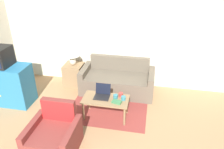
# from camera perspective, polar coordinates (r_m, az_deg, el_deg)

# --- Properties ---
(wall_back) EXTENTS (6.59, 0.06, 2.60)m
(wall_back) POSITION_cam_1_polar(r_m,az_deg,el_deg) (5.51, 0.12, 10.12)
(wall_back) COLOR silver
(wall_back) RESTS_ON ground_plane
(rug) EXTENTS (1.71, 1.80, 0.01)m
(rug) POSITION_cam_1_polar(r_m,az_deg,el_deg) (5.17, -0.36, -7.32)
(rug) COLOR brown
(rug) RESTS_ON ground_plane
(couch) EXTENTS (1.79, 0.82, 0.82)m
(couch) POSITION_cam_1_polar(r_m,az_deg,el_deg) (5.50, 1.49, -1.71)
(couch) COLOR #665B4C
(couch) RESTS_ON ground_plane
(armchair) EXTENTS (0.81, 0.78, 0.84)m
(armchair) POSITION_cam_1_polar(r_m,az_deg,el_deg) (4.05, -14.77, -15.40)
(armchair) COLOR brown
(armchair) RESTS_ON ground_plane
(tv_dresser) EXTENTS (1.12, 0.56, 0.94)m
(tv_dresser) POSITION_cam_1_polar(r_m,az_deg,el_deg) (5.51, -25.84, -2.29)
(tv_dresser) COLOR teal
(tv_dresser) RESTS_ON ground_plane
(side_table) EXTENTS (0.47, 0.47, 0.58)m
(side_table) POSITION_cam_1_polar(r_m,az_deg,el_deg) (5.85, -9.87, -0.03)
(side_table) COLOR #937551
(side_table) RESTS_ON ground_plane
(table_lamp) EXTENTS (0.36, 0.36, 0.46)m
(table_lamp) POSITION_cam_1_polar(r_m,az_deg,el_deg) (5.60, -10.36, 5.44)
(table_lamp) COLOR beige
(table_lamp) RESTS_ON side_table
(coffee_table) EXTENTS (0.95, 0.50, 0.45)m
(coffee_table) POSITION_cam_1_polar(r_m,az_deg,el_deg) (4.53, -1.67, -6.94)
(coffee_table) COLOR #8E704C
(coffee_table) RESTS_ON ground_plane
(laptop) EXTENTS (0.31, 0.29, 0.24)m
(laptop) POSITION_cam_1_polar(r_m,az_deg,el_deg) (4.55, -2.56, -5.10)
(laptop) COLOR black
(laptop) RESTS_ON coffee_table
(cup_navy) EXTENTS (0.09, 0.09, 0.09)m
(cup_navy) POSITION_cam_1_polar(r_m,az_deg,el_deg) (4.48, 0.92, -5.79)
(cup_navy) COLOR teal
(cup_navy) RESTS_ON coffee_table
(cup_yellow) EXTENTS (0.10, 0.10, 0.08)m
(cup_yellow) POSITION_cam_1_polar(r_m,az_deg,el_deg) (4.46, 2.99, -6.17)
(cup_yellow) COLOR teal
(cup_yellow) RESTS_ON coffee_table
(cup_white) EXTENTS (0.09, 0.09, 0.08)m
(cup_white) POSITION_cam_1_polar(r_m,az_deg,el_deg) (4.55, 2.29, -5.27)
(cup_white) COLOR #B23D38
(cup_white) RESTS_ON coffee_table
(book_red) EXTENTS (0.21, 0.16, 0.04)m
(book_red) POSITION_cam_1_polar(r_m,az_deg,el_deg) (4.37, 1.23, -7.17)
(book_red) COLOR #3D7A4C
(book_red) RESTS_ON coffee_table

